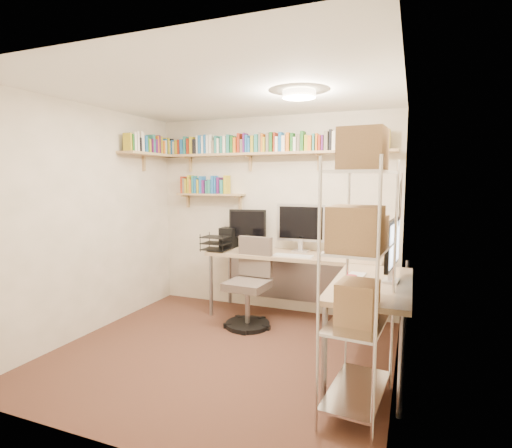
# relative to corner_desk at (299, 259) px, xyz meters

# --- Properties ---
(ground) EXTENTS (3.20, 3.20, 0.00)m
(ground) POSITION_rel_corner_desk_xyz_m (-0.51, -0.94, -0.80)
(ground) COLOR #40271B
(ground) RESTS_ON ground
(room_shell) EXTENTS (3.24, 3.04, 2.52)m
(room_shell) POSITION_rel_corner_desk_xyz_m (-0.51, -0.94, 0.75)
(room_shell) COLOR beige
(room_shell) RESTS_ON ground
(wall_shelves) EXTENTS (3.12, 1.09, 0.80)m
(wall_shelves) POSITION_rel_corner_desk_xyz_m (-0.94, 0.36, 1.23)
(wall_shelves) COLOR tan
(wall_shelves) RESTS_ON ground
(corner_desk) EXTENTS (2.47, 2.10, 1.40)m
(corner_desk) POSITION_rel_corner_desk_xyz_m (0.00, 0.00, 0.00)
(corner_desk) COLOR tan
(corner_desk) RESTS_ON ground
(office_chair) EXTENTS (0.54, 0.55, 1.03)m
(office_chair) POSITION_rel_corner_desk_xyz_m (-0.55, -0.14, -0.37)
(office_chair) COLOR black
(office_chair) RESTS_ON ground
(wire_rack) EXTENTS (0.46, 0.83, 2.05)m
(wire_rack) POSITION_rel_corner_desk_xyz_m (0.84, -1.48, 0.49)
(wire_rack) COLOR silver
(wire_rack) RESTS_ON ground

